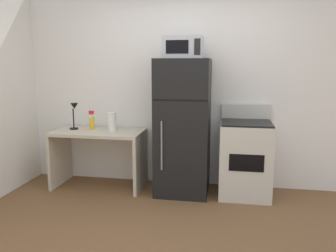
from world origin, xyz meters
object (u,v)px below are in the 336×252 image
object	(u,v)px
spray_bottle	(92,122)
oven_range	(245,158)
microwave	(183,47)
desk_lamp	(74,112)
paper_towel_roll	(112,122)
desk	(99,148)
refrigerator	(183,127)

from	to	relation	value
spray_bottle	oven_range	size ratio (longest dim) A/B	0.23
spray_bottle	microwave	world-z (taller)	microwave
desk_lamp	spray_bottle	bearing A→B (deg)	12.93
desk_lamp	paper_towel_roll	xyz separation A→B (m)	(0.52, 0.01, -0.12)
spray_bottle	oven_range	bearing A→B (deg)	-2.10
desk_lamp	desk	bearing A→B (deg)	-5.58
desk_lamp	paper_towel_roll	world-z (taller)	desk_lamp
desk	microwave	distance (m)	1.69
desk_lamp	oven_range	distance (m)	2.28
refrigerator	microwave	xyz separation A→B (m)	(0.00, -0.02, 0.96)
paper_towel_roll	spray_bottle	distance (m)	0.30
paper_towel_roll	spray_bottle	size ratio (longest dim) A/B	0.96
desk_lamp	microwave	size ratio (longest dim) A/B	0.77
desk_lamp	microwave	distance (m)	1.66
paper_towel_roll	microwave	bearing A→B (deg)	-4.46
refrigerator	microwave	size ratio (longest dim) A/B	3.63
microwave	paper_towel_roll	bearing A→B (deg)	175.54
paper_towel_roll	spray_bottle	xyz separation A→B (m)	(-0.30, 0.04, -0.02)
refrigerator	oven_range	xyz separation A→B (m)	(0.77, 0.02, -0.37)
desk_lamp	microwave	bearing A→B (deg)	-2.57
oven_range	desk	bearing A→B (deg)	-179.68
desk	microwave	bearing A→B (deg)	-1.64
microwave	refrigerator	bearing A→B (deg)	90.32
spray_bottle	desk_lamp	bearing A→B (deg)	-167.07
desk	desk_lamp	xyz separation A→B (m)	(-0.34, 0.03, 0.47)
desk	refrigerator	bearing A→B (deg)	-0.55
spray_bottle	microwave	size ratio (longest dim) A/B	0.54
paper_towel_roll	microwave	world-z (taller)	microwave
desk	oven_range	xyz separation A→B (m)	(1.88, 0.01, -0.06)
paper_towel_roll	microwave	xyz separation A→B (m)	(0.94, -0.07, 0.93)
refrigerator	paper_towel_roll	bearing A→B (deg)	176.83
spray_bottle	oven_range	distance (m)	2.04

